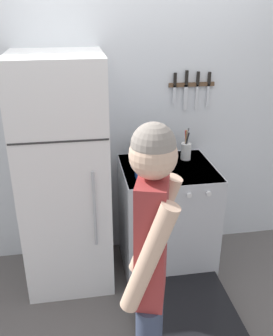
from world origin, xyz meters
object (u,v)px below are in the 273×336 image
at_px(refrigerator, 65,177).
at_px(stove_range, 167,221).
at_px(utensil_jar, 186,150).
at_px(person, 151,273).
at_px(tea_kettle, 146,153).
at_px(dutch_oven_pot, 151,168).

xyz_separation_m(refrigerator, stove_range, (0.80, -0.05, -0.44)).
bearing_deg(utensil_jar, person, -112.35).
bearing_deg(person, tea_kettle, 7.55).
relative_size(dutch_oven_pot, utensil_jar, 1.14).
height_order(refrigerator, dutch_oven_pot, refrigerator).
distance_m(dutch_oven_pot, tea_kettle, 0.27).
bearing_deg(stove_range, dutch_oven_pot, -149.83).
relative_size(refrigerator, person, 1.07).
bearing_deg(stove_range, utensil_jar, 44.51).
distance_m(utensil_jar, person, 1.50).
relative_size(tea_kettle, person, 0.15).
xyz_separation_m(dutch_oven_pot, utensil_jar, (0.35, 0.27, 0.01)).
bearing_deg(person, utensil_jar, -5.06).
relative_size(dutch_oven_pot, person, 0.18).
distance_m(refrigerator, person, 1.32).
relative_size(refrigerator, utensil_jar, 6.95).
xyz_separation_m(stove_range, utensil_jar, (0.18, 0.18, 0.55)).
relative_size(dutch_oven_pot, tea_kettle, 1.21).
xyz_separation_m(stove_range, tea_kettle, (-0.15, 0.17, 0.54)).
height_order(stove_range, tea_kettle, tea_kettle).
bearing_deg(refrigerator, person, -71.66).
xyz_separation_m(utensil_jar, person, (-0.57, -1.38, -0.04)).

